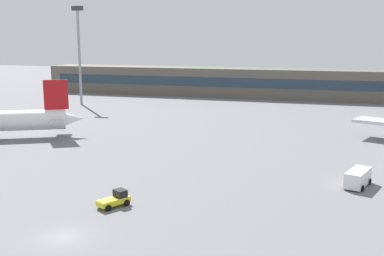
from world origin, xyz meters
TOP-DOWN VIEW (x-y plane):
  - ground_plane at (0.00, 40.00)m, footprint 400.00×400.00m
  - terminal_building at (0.00, 110.60)m, footprint 139.75×12.13m
  - baggage_tug_yellow at (1.14, 8.82)m, footprint 3.13×3.86m
  - service_van_white at (26.98, 23.92)m, footprint 3.53×5.56m
  - floodlight_tower_west at (-43.91, 79.64)m, footprint 3.20×0.80m

SIDE VIEW (x-z plane):
  - ground_plane at x=0.00m, z-range 0.00..0.00m
  - baggage_tug_yellow at x=1.14m, z-range -0.08..1.67m
  - service_van_white at x=26.98m, z-range 0.07..2.15m
  - terminal_building at x=0.00m, z-range 0.00..9.00m
  - floodlight_tower_west at x=-43.91m, z-range 2.04..28.90m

